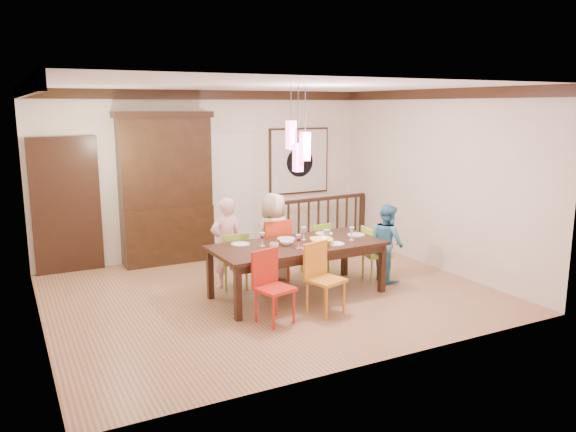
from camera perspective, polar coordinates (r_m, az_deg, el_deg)
name	(u,v)px	position (r m, az deg, el deg)	size (l,w,h in m)	color
floor	(270,293)	(8.11, -1.82, -7.83)	(6.00, 6.00, 0.00)	#8E6545
ceiling	(269,86)	(7.67, -1.96, 13.10)	(6.00, 6.00, 0.00)	white
wall_back	(209,174)	(10.06, -8.05, 4.26)	(6.00, 6.00, 0.00)	beige
wall_left	(32,212)	(7.03, -24.53, 0.40)	(5.00, 5.00, 0.00)	beige
wall_right	(436,180)	(9.44, 14.82, 3.55)	(5.00, 5.00, 0.00)	beige
crown_molding	(269,92)	(7.67, -1.96, 12.50)	(6.00, 5.00, 0.16)	black
panel_door	(66,208)	(9.55, -21.58, 0.79)	(1.04, 0.07, 2.24)	black
white_doorway	(228,195)	(10.20, -6.07, 2.13)	(0.97, 0.05, 2.22)	silver
painting	(299,161)	(10.73, 1.13, 5.60)	(1.25, 0.06, 1.25)	black
pendant_cluster	(298,146)	(7.61, 1.02, 7.14)	(0.27, 0.21, 1.14)	#FD4C9F
dining_table	(298,249)	(7.84, 0.98, -3.33)	(2.45, 1.17, 0.75)	black
chair_far_left	(233,256)	(8.24, -5.61, -4.07)	(0.42, 0.42, 0.85)	olive
chair_far_mid	(273,245)	(8.54, -1.55, -2.97)	(0.45, 0.45, 0.97)	red
chair_far_right	(315,244)	(8.92, 2.78, -2.90)	(0.43, 0.43, 0.83)	#8FD12A
chair_near_left	(275,283)	(6.89, -1.36, -6.79)	(0.50, 0.50, 0.90)	red
chair_near_mid	(326,274)	(7.22, 3.86, -5.91)	(0.51, 0.51, 0.91)	orange
chair_end_right	(377,250)	(8.67, 9.01, -3.42)	(0.44, 0.44, 0.83)	#98C43C
china_hutch	(166,188)	(9.64, -12.29, 2.76)	(1.61, 0.46, 2.54)	black
balustrade	(323,221)	(10.58, 3.60, -0.53)	(2.06, 0.22, 0.96)	black
person_far_left	(226,243)	(8.26, -6.29, -2.72)	(0.49, 0.32, 1.34)	#FFC2C9
person_far_mid	(274,237)	(8.54, -1.46, -2.14)	(0.66, 0.43, 1.35)	beige
person_end_right	(387,243)	(8.67, 10.06, -2.67)	(0.58, 0.45, 1.18)	teal
serving_bowl	(321,241)	(7.80, 3.42, -2.57)	(0.32, 0.32, 0.08)	gold
small_bowl	(287,243)	(7.75, -0.14, -2.73)	(0.19, 0.19, 0.06)	white
cup_left	(274,246)	(7.51, -1.44, -3.06)	(0.12, 0.12, 0.09)	silver
cup_right	(327,233)	(8.28, 3.96, -1.71)	(0.10, 0.10, 0.10)	silver
plate_far_left	(240,244)	(7.79, -4.86, -2.86)	(0.26, 0.26, 0.01)	white
plate_far_mid	(286,239)	(8.08, -0.18, -2.32)	(0.26, 0.26, 0.01)	white
plate_far_right	(324,234)	(8.41, 3.69, -1.79)	(0.26, 0.26, 0.01)	white
plate_near_left	(265,253)	(7.30, -2.40, -3.80)	(0.26, 0.26, 0.01)	white
plate_near_mid	(335,244)	(7.81, 4.81, -2.83)	(0.26, 0.26, 0.01)	white
plate_end_right	(356,235)	(8.38, 6.94, -1.90)	(0.26, 0.26, 0.01)	white
wine_glass_a	(262,239)	(7.68, -2.63, -2.37)	(0.08, 0.08, 0.19)	#590C19
wine_glass_b	(304,233)	(8.03, 1.62, -1.77)	(0.08, 0.08, 0.19)	silver
wine_glass_c	(299,242)	(7.54, 1.09, -2.61)	(0.08, 0.08, 0.19)	#590C19
wine_glass_d	(352,234)	(8.05, 6.49, -1.79)	(0.08, 0.08, 0.19)	silver
napkin	(307,248)	(7.54, 1.90, -3.30)	(0.18, 0.14, 0.01)	#D83359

